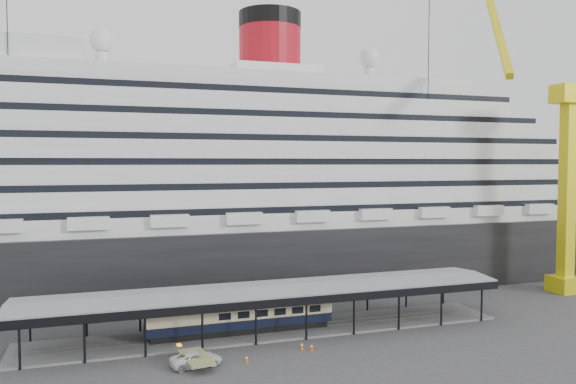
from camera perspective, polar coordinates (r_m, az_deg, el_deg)
name	(u,v)px	position (r m, az deg, el deg)	size (l,w,h in m)	color
ground	(284,345)	(62.57, -0.40, -15.26)	(200.00, 200.00, 0.00)	#39393C
cruise_ship	(223,170)	(90.41, -6.66, 2.19)	(130.00, 30.00, 43.90)	black
platform_canopy	(271,311)	(66.47, -1.76, -12.03)	(56.00, 9.18, 5.30)	slate
crane_yellow	(560,160)	(93.70, 25.92, 2.92)	(23.83, 18.78, 47.60)	yellow
port_truck	(196,359)	(57.00, -9.31, -16.42)	(2.30, 4.99, 1.39)	silver
pullman_carriage	(241,312)	(65.52, -4.82, -12.09)	(21.41, 3.01, 20.99)	black
traffic_cone_left	(247,359)	(57.55, -4.24, -16.52)	(0.50, 0.50, 0.76)	#CE510B
traffic_cone_mid	(312,347)	(60.71, 2.40, -15.46)	(0.51, 0.51, 0.78)	#F0360D
traffic_cone_right	(302,346)	(61.04, 1.42, -15.33)	(0.51, 0.51, 0.81)	#E5540C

